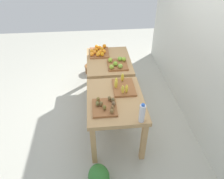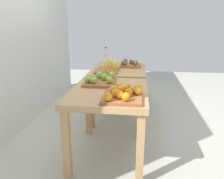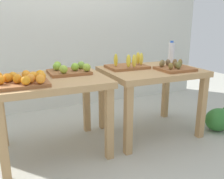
# 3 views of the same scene
# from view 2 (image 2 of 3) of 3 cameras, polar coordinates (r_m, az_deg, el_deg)

# --- Properties ---
(ground_plane) EXTENTS (8.00, 8.00, 0.00)m
(ground_plane) POSITION_cam_2_polar(r_m,az_deg,el_deg) (3.20, 0.71, -10.31)
(ground_plane) COLOR #B0AFA2
(back_wall) EXTENTS (4.40, 0.12, 3.00)m
(back_wall) POSITION_cam_2_polar(r_m,az_deg,el_deg) (3.28, -24.37, 16.13)
(back_wall) COLOR silver
(back_wall) RESTS_ON ground_plane
(display_table_left) EXTENTS (1.04, 0.80, 0.77)m
(display_table_left) POSITION_cam_2_polar(r_m,az_deg,el_deg) (2.43, -0.69, -2.53)
(display_table_left) COLOR tan
(display_table_left) RESTS_ON ground_plane
(display_table_right) EXTENTS (1.04, 0.80, 0.77)m
(display_table_right) POSITION_cam_2_polar(r_m,az_deg,el_deg) (3.50, 1.77, 3.50)
(display_table_right) COLOR tan
(display_table_right) RESTS_ON ground_plane
(orange_bin) EXTENTS (0.44, 0.37, 0.11)m
(orange_bin) POSITION_cam_2_polar(r_m,az_deg,el_deg) (2.12, 2.86, -0.98)
(orange_bin) COLOR #965A32
(orange_bin) RESTS_ON display_table_left
(apple_bin) EXTENTS (0.40, 0.35, 0.11)m
(apple_bin) POSITION_cam_2_polar(r_m,az_deg,el_deg) (2.61, -2.87, 2.32)
(apple_bin) COLOR #965A32
(apple_bin) RESTS_ON display_table_left
(banana_crate) EXTENTS (0.44, 0.32, 0.17)m
(banana_crate) POSITION_cam_2_polar(r_m,az_deg,el_deg) (3.27, -1.00, 5.24)
(banana_crate) COLOR #965A32
(banana_crate) RESTS_ON display_table_right
(kiwi_bin) EXTENTS (0.36, 0.32, 0.10)m
(kiwi_bin) POSITION_cam_2_polar(r_m,az_deg,el_deg) (3.64, 4.51, 6.32)
(kiwi_bin) COLOR #965A32
(kiwi_bin) RESTS_ON display_table_right
(water_bottle) EXTENTS (0.08, 0.08, 0.27)m
(water_bottle) POSITION_cam_2_polar(r_m,az_deg,el_deg) (3.94, -1.57, 8.58)
(water_bottle) COLOR silver
(water_bottle) RESTS_ON display_table_right
(watermelon_pile) EXTENTS (0.72, 0.44, 0.27)m
(watermelon_pile) POSITION_cam_2_polar(r_m,az_deg,el_deg) (4.53, 6.34, -0.25)
(watermelon_pile) COLOR #2D6729
(watermelon_pile) RESTS_ON ground_plane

